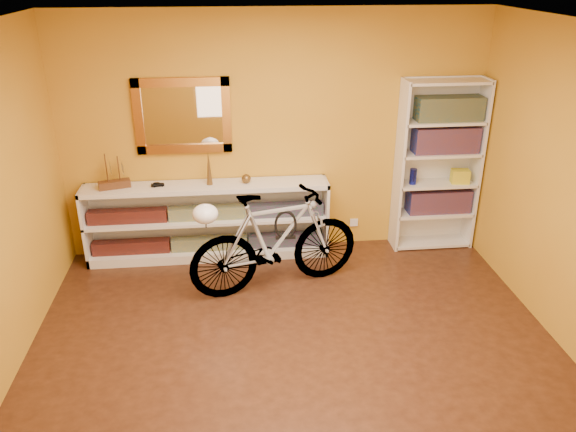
{
  "coord_description": "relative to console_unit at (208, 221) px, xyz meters",
  "views": [
    {
      "loc": [
        -0.48,
        -3.81,
        2.99
      ],
      "look_at": [
        0.0,
        0.7,
        0.95
      ],
      "focal_mm": 35.3,
      "sensor_mm": 36.0,
      "label": 1
    }
  ],
  "objects": [
    {
      "name": "floor",
      "position": [
        0.75,
        -1.81,
        -0.43
      ],
      "size": [
        4.5,
        4.0,
        0.01
      ],
      "primitive_type": "cube",
      "color": "#32190E",
      "rests_on": "ground"
    },
    {
      "name": "ceiling",
      "position": [
        0.75,
        -1.81,
        2.18
      ],
      "size": [
        4.5,
        4.0,
        0.01
      ],
      "primitive_type": "cube",
      "color": "silver",
      "rests_on": "ground"
    },
    {
      "name": "back_wall",
      "position": [
        0.75,
        0.19,
        0.88
      ],
      "size": [
        4.5,
        0.01,
        2.6
      ],
      "primitive_type": "cube",
      "color": "#BF831C",
      "rests_on": "ground"
    },
    {
      "name": "gilt_mirror",
      "position": [
        -0.2,
        0.15,
        1.12
      ],
      "size": [
        0.98,
        0.06,
        0.78
      ],
      "primitive_type": "cube",
      "color": "#995A1B",
      "rests_on": "back_wall"
    },
    {
      "name": "wall_socket",
      "position": [
        1.65,
        0.17,
        -0.17
      ],
      "size": [
        0.09,
        0.02,
        0.09
      ],
      "primitive_type": "cube",
      "color": "silver",
      "rests_on": "back_wall"
    },
    {
      "name": "console_unit",
      "position": [
        0.0,
        0.0,
        0.0
      ],
      "size": [
        2.6,
        0.35,
        0.85
      ],
      "primitive_type": null,
      "color": "silver",
      "rests_on": "floor"
    },
    {
      "name": "cd_row_lower",
      "position": [
        0.0,
        -0.02,
        -0.26
      ],
      "size": [
        2.5,
        0.13,
        0.14
      ],
      "primitive_type": "cube",
      "color": "black",
      "rests_on": "console_unit"
    },
    {
      "name": "cd_row_upper",
      "position": [
        0.0,
        -0.02,
        0.11
      ],
      "size": [
        2.5,
        0.13,
        0.14
      ],
      "primitive_type": "cube",
      "color": "navy",
      "rests_on": "console_unit"
    },
    {
      "name": "model_ship",
      "position": [
        -0.93,
        0.0,
        0.61
      ],
      "size": [
        0.34,
        0.2,
        0.38
      ],
      "primitive_type": null,
      "rotation": [
        0.0,
        0.0,
        0.28
      ],
      "color": "#462713",
      "rests_on": "console_unit"
    },
    {
      "name": "toy_car",
      "position": [
        -0.5,
        0.0,
        0.43
      ],
      "size": [
        0.0,
        0.01,
        0.0
      ],
      "primitive_type": "imported",
      "rotation": [
        0.0,
        0.0,
        1.76
      ],
      "color": "black",
      "rests_on": "console_unit"
    },
    {
      "name": "bronze_ornament",
      "position": [
        0.04,
        0.0,
        0.61
      ],
      "size": [
        0.06,
        0.06,
        0.36
      ],
      "primitive_type": "cone",
      "color": "brown",
      "rests_on": "console_unit"
    },
    {
      "name": "decorative_orb",
      "position": [
        0.43,
        0.0,
        0.47
      ],
      "size": [
        0.1,
        0.1,
        0.1
      ],
      "primitive_type": "sphere",
      "color": "brown",
      "rests_on": "console_unit"
    },
    {
      "name": "bookcase",
      "position": [
        2.52,
        0.03,
        0.52
      ],
      "size": [
        0.9,
        0.3,
        1.9
      ],
      "primitive_type": null,
      "color": "silver",
      "rests_on": "floor"
    },
    {
      "name": "book_row_a",
      "position": [
        2.57,
        0.03,
        0.12
      ],
      "size": [
        0.7,
        0.22,
        0.26
      ],
      "primitive_type": "cube",
      "color": "maroon",
      "rests_on": "bookcase"
    },
    {
      "name": "book_row_b",
      "position": [
        2.57,
        0.03,
        0.83
      ],
      "size": [
        0.7,
        0.22,
        0.28
      ],
      "primitive_type": "cube",
      "color": "maroon",
      "rests_on": "bookcase"
    },
    {
      "name": "book_row_c",
      "position": [
        2.57,
        0.03,
        1.16
      ],
      "size": [
        0.7,
        0.22,
        0.25
      ],
      "primitive_type": "cube",
      "color": "#174453",
      "rests_on": "bookcase"
    },
    {
      "name": "travel_mug",
      "position": [
        2.25,
        0.01,
        0.43
      ],
      "size": [
        0.08,
        0.08,
        0.17
      ],
      "primitive_type": "cylinder",
      "color": "#151D95",
      "rests_on": "bookcase"
    },
    {
      "name": "red_tin",
      "position": [
        2.32,
        0.06,
        1.12
      ],
      "size": [
        0.15,
        0.15,
        0.16
      ],
      "primitive_type": "cube",
      "rotation": [
        0.0,
        0.0,
        -0.22
      ],
      "color": "maroon",
      "rests_on": "bookcase"
    },
    {
      "name": "yellow_bag",
      "position": [
        2.77,
        -0.01,
        0.41
      ],
      "size": [
        0.21,
        0.16,
        0.15
      ],
      "primitive_type": "cube",
      "rotation": [
        0.0,
        0.0,
        -0.15
      ],
      "color": "gold",
      "rests_on": "bookcase"
    },
    {
      "name": "bicycle",
      "position": [
        0.67,
        -0.73,
        0.09
      ],
      "size": [
        0.9,
        1.82,
        1.04
      ],
      "primitive_type": "imported",
      "rotation": [
        0.0,
        0.0,
        1.83
      ],
      "color": "silver",
      "rests_on": "floor"
    },
    {
      "name": "helmet",
      "position": [
        0.02,
        -0.91,
        0.49
      ],
      "size": [
        0.24,
        0.23,
        0.18
      ],
      "primitive_type": "ellipsoid",
      "color": "white",
      "rests_on": "bicycle"
    },
    {
      "name": "u_lock",
      "position": [
        0.77,
        -0.7,
        0.25
      ],
      "size": [
        0.22,
        0.02,
        0.22
      ],
      "primitive_type": "torus",
      "rotation": [
        1.57,
        0.0,
        0.0
      ],
      "color": "black",
      "rests_on": "bicycle"
    }
  ]
}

